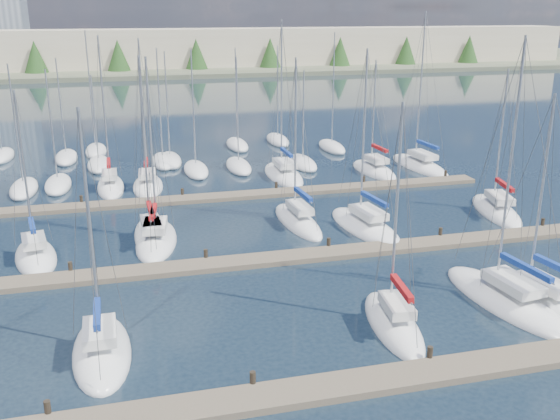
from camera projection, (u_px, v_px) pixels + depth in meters
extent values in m
plane|color=#1B2937|center=(191.00, 131.00, 79.32)|extent=(400.00, 400.00, 0.00)
cube|color=#6B5E4C|center=(352.00, 385.00, 25.87)|extent=(44.00, 1.80, 0.35)
cylinder|color=#2D261C|center=(48.00, 413.00, 23.82)|extent=(0.26, 0.26, 1.10)
cylinder|color=#2D261C|center=(253.00, 383.00, 25.70)|extent=(0.26, 0.26, 1.10)
cylinder|color=#2D261C|center=(429.00, 358.00, 27.59)|extent=(0.26, 0.26, 1.10)
cube|color=#6B5E4C|center=(272.00, 259.00, 38.76)|extent=(44.00, 1.80, 0.35)
cylinder|color=#2D261C|center=(71.00, 270.00, 36.71)|extent=(0.26, 0.26, 1.10)
cylinder|color=#2D261C|center=(206.00, 258.00, 38.60)|extent=(0.26, 0.26, 1.10)
cylinder|color=#2D261C|center=(329.00, 246.00, 40.48)|extent=(0.26, 0.26, 1.10)
cylinder|color=#2D261C|center=(440.00, 235.00, 42.37)|extent=(0.26, 0.26, 1.10)
cylinder|color=#2D261C|center=(542.00, 226.00, 44.26)|extent=(0.26, 0.26, 1.10)
cube|color=#6B5E4C|center=(232.00, 196.00, 51.65)|extent=(44.00, 1.80, 0.35)
cylinder|color=#2D261C|center=(82.00, 202.00, 49.60)|extent=(0.26, 0.26, 1.10)
cylinder|color=#2D261C|center=(183.00, 195.00, 51.49)|extent=(0.26, 0.26, 1.10)
cylinder|color=#2D261C|center=(276.00, 188.00, 53.38)|extent=(0.26, 0.26, 1.10)
cylinder|color=#2D261C|center=(364.00, 182.00, 55.26)|extent=(0.26, 0.26, 1.10)
cylinder|color=#2D261C|center=(445.00, 176.00, 57.15)|extent=(0.26, 0.26, 1.10)
ellipsoid|color=white|center=(365.00, 228.00, 44.53)|extent=(3.94, 9.06, 1.60)
cube|color=black|center=(365.00, 228.00, 44.53)|extent=(2.01, 4.36, 0.12)
cube|color=silver|center=(369.00, 212.00, 43.74)|extent=(1.95, 3.24, 0.50)
cylinder|color=#9EA0A5|center=(364.00, 133.00, 43.06)|extent=(0.14, 0.14, 11.37)
cylinder|color=#9EA0A5|center=(374.00, 201.00, 42.79)|extent=(0.56, 3.67, 0.10)
cube|color=navy|center=(374.00, 199.00, 42.76)|extent=(0.72, 3.40, 0.30)
ellipsoid|color=white|center=(102.00, 353.00, 28.40)|extent=(2.74, 7.05, 1.60)
cube|color=silver|center=(99.00, 332.00, 27.68)|extent=(1.48, 2.48, 0.50)
cylinder|color=#9EA0A5|center=(90.00, 223.00, 27.03)|extent=(0.14, 0.14, 10.09)
cylinder|color=#9EA0A5|center=(97.00, 316.00, 26.84)|extent=(0.15, 2.94, 0.10)
cube|color=navy|center=(97.00, 314.00, 26.80)|extent=(0.34, 2.71, 0.30)
ellipsoid|color=white|center=(283.00, 176.00, 58.27)|extent=(2.96, 8.83, 1.60)
cube|color=maroon|center=(283.00, 176.00, 58.27)|extent=(1.54, 4.24, 0.12)
cube|color=silver|center=(285.00, 163.00, 57.46)|extent=(1.62, 3.09, 0.50)
cylinder|color=#9EA0A5|center=(281.00, 94.00, 56.59)|extent=(0.14, 0.14, 12.96)
cylinder|color=#9EA0A5|center=(287.00, 154.00, 56.49)|extent=(0.10, 3.71, 0.10)
cube|color=navy|center=(287.00, 153.00, 56.45)|extent=(0.30, 3.41, 0.30)
ellipsoid|color=white|center=(148.00, 187.00, 54.59)|extent=(3.03, 7.22, 1.60)
cube|color=silver|center=(147.00, 174.00, 53.86)|extent=(1.57, 2.56, 0.50)
cylinder|color=#9EA0A5|center=(143.00, 108.00, 53.00)|extent=(0.14, 0.14, 11.55)
cylinder|color=#9EA0A5|center=(146.00, 163.00, 53.01)|extent=(0.30, 2.97, 0.10)
cube|color=maroon|center=(146.00, 162.00, 52.97)|extent=(0.48, 2.74, 0.30)
ellipsoid|color=white|center=(419.00, 167.00, 61.59)|extent=(3.45, 9.78, 1.60)
cube|color=black|center=(419.00, 167.00, 61.59)|extent=(1.77, 4.70, 0.12)
cube|color=silver|center=(423.00, 155.00, 60.75)|extent=(1.77, 3.46, 0.50)
cylinder|color=#9EA0A5|center=(421.00, 85.00, 59.85)|extent=(0.14, 0.14, 13.63)
cylinder|color=#9EA0A5|center=(428.00, 146.00, 59.73)|extent=(0.37, 4.04, 0.10)
cube|color=navy|center=(428.00, 145.00, 59.70)|extent=(0.55, 3.73, 0.30)
ellipsoid|color=white|center=(36.00, 258.00, 39.14)|extent=(3.54, 6.79, 1.60)
cube|color=black|center=(36.00, 258.00, 39.14)|extent=(1.80, 3.27, 0.12)
cube|color=silver|center=(34.00, 241.00, 38.46)|extent=(1.72, 2.46, 0.50)
cylinder|color=#9EA0A5|center=(24.00, 168.00, 37.81)|extent=(0.14, 0.14, 9.36)
cylinder|color=#9EA0A5|center=(32.00, 227.00, 37.69)|extent=(0.56, 2.69, 0.10)
cube|color=navy|center=(32.00, 225.00, 37.65)|extent=(0.72, 2.51, 0.30)
ellipsoid|color=white|center=(157.00, 242.00, 41.85)|extent=(3.70, 7.91, 1.60)
cube|color=maroon|center=(157.00, 242.00, 41.85)|extent=(1.88, 3.81, 0.12)
cube|color=silver|center=(155.00, 226.00, 41.09)|extent=(1.82, 2.84, 0.50)
cylinder|color=#9EA0A5|center=(151.00, 144.00, 40.38)|extent=(0.14, 0.14, 11.05)
cylinder|color=#9EA0A5|center=(153.00, 213.00, 40.19)|extent=(0.55, 3.18, 0.10)
cube|color=maroon|center=(153.00, 212.00, 40.15)|extent=(0.71, 2.95, 0.30)
ellipsoid|color=white|center=(393.00, 326.00, 30.88)|extent=(2.98, 7.22, 1.60)
cube|color=maroon|center=(393.00, 326.00, 30.88)|extent=(1.52, 3.48, 0.12)
cube|color=silver|center=(397.00, 305.00, 30.14)|extent=(1.48, 2.58, 0.50)
cylinder|color=#9EA0A5|center=(397.00, 207.00, 29.54)|extent=(0.14, 0.14, 9.92)
cylinder|color=#9EA0A5|center=(402.00, 290.00, 29.29)|extent=(0.44, 2.94, 0.10)
cube|color=maroon|center=(402.00, 288.00, 29.25)|extent=(0.61, 2.73, 0.30)
ellipsoid|color=white|center=(111.00, 188.00, 54.37)|extent=(2.35, 7.52, 1.60)
cube|color=black|center=(111.00, 188.00, 54.37)|extent=(1.22, 3.61, 0.12)
cube|color=silver|center=(110.00, 175.00, 53.62)|extent=(1.27, 2.64, 0.50)
cylinder|color=#9EA0A5|center=(104.00, 107.00, 52.77)|extent=(0.14, 0.14, 11.79)
cylinder|color=#9EA0A5|center=(109.00, 164.00, 52.75)|extent=(0.13, 3.15, 0.10)
cube|color=maroon|center=(108.00, 163.00, 52.71)|extent=(0.33, 2.90, 0.30)
ellipsoid|color=white|center=(496.00, 212.00, 47.95)|extent=(4.26, 8.56, 1.60)
cube|color=silver|center=(500.00, 197.00, 47.16)|extent=(1.99, 3.11, 0.50)
cylinder|color=#9EA0A5|center=(501.00, 135.00, 46.75)|extent=(0.14, 0.14, 9.69)
cylinder|color=#9EA0A5|center=(504.00, 187.00, 46.21)|extent=(0.85, 3.38, 0.10)
cube|color=maroon|center=(505.00, 185.00, 46.17)|extent=(0.98, 3.16, 0.30)
ellipsoid|color=white|center=(151.00, 239.00, 42.32)|extent=(2.51, 7.92, 1.60)
cube|color=silver|center=(151.00, 223.00, 41.56)|extent=(1.32, 2.79, 0.50)
cylinder|color=#9EA0A5|center=(144.00, 142.00, 40.84)|extent=(0.14, 0.14, 11.12)
cylinder|color=#9EA0A5|center=(151.00, 211.00, 40.66)|extent=(0.22, 3.30, 0.10)
cube|color=maroon|center=(151.00, 209.00, 40.63)|extent=(0.41, 3.04, 0.30)
ellipsoid|color=white|center=(536.00, 302.00, 33.30)|extent=(3.47, 8.40, 1.60)
cube|color=black|center=(536.00, 302.00, 33.30)|extent=(1.76, 4.05, 0.12)
cube|color=silver|center=(545.00, 283.00, 32.54)|extent=(1.67, 3.01, 0.50)
cylinder|color=#9EA0A5|center=(542.00, 191.00, 31.99)|extent=(0.14, 0.14, 9.96)
cylinder|color=#9EA0A5|center=(558.00, 269.00, 31.64)|extent=(0.61, 3.40, 0.10)
cube|color=navy|center=(558.00, 267.00, 31.60)|extent=(0.77, 3.16, 0.30)
ellipsoid|color=white|center=(504.00, 301.00, 33.42)|extent=(4.05, 9.56, 1.60)
cube|color=silver|center=(513.00, 283.00, 32.60)|extent=(2.01, 3.42, 0.50)
cylinder|color=#9EA0A5|center=(511.00, 164.00, 31.78)|extent=(0.14, 0.14, 12.70)
cylinder|color=#9EA0A5|center=(526.00, 269.00, 31.62)|extent=(0.56, 3.88, 0.10)
cube|color=navy|center=(526.00, 267.00, 31.58)|extent=(0.72, 3.59, 0.30)
ellipsoid|color=white|center=(374.00, 171.00, 59.81)|extent=(3.15, 7.75, 1.60)
cube|color=silver|center=(376.00, 159.00, 59.07)|extent=(1.64, 2.74, 0.50)
cylinder|color=#9EA0A5|center=(374.00, 111.00, 58.59)|extent=(0.14, 0.14, 9.34)
cylinder|color=#9EA0A5|center=(380.00, 150.00, 58.19)|extent=(0.30, 3.19, 0.10)
cube|color=maroon|center=(380.00, 148.00, 58.15)|extent=(0.48, 2.95, 0.30)
ellipsoid|color=white|center=(298.00, 223.00, 45.60)|extent=(2.73, 8.29, 1.60)
cube|color=silver|center=(300.00, 207.00, 44.83)|extent=(1.40, 2.93, 0.50)
cylinder|color=#9EA0A5|center=(295.00, 135.00, 44.20)|extent=(0.14, 0.14, 10.70)
cylinder|color=#9EA0A5|center=(303.00, 196.00, 43.91)|extent=(0.32, 3.43, 0.10)
cube|color=navy|center=(303.00, 194.00, 43.87)|extent=(0.50, 3.17, 0.30)
ellipsoid|color=white|center=(3.00, 156.00, 65.05)|extent=(2.20, 6.40, 1.40)
cylinder|color=#9EA0A5|center=(167.00, 104.00, 61.30)|extent=(0.12, 0.12, 10.14)
ellipsoid|color=white|center=(170.00, 161.00, 63.07)|extent=(2.20, 6.40, 1.40)
cylinder|color=#9EA0A5|center=(160.00, 103.00, 60.88)|extent=(0.12, 0.12, 10.49)
ellipsoid|color=white|center=(163.00, 162.00, 62.71)|extent=(2.20, 6.40, 1.40)
cylinder|color=#9EA0A5|center=(278.00, 91.00, 70.90)|extent=(0.12, 0.12, 10.06)
ellipsoid|color=white|center=(278.00, 140.00, 72.67)|extent=(2.20, 6.40, 1.40)
cylinder|color=#9EA0A5|center=(61.00, 106.00, 62.57)|extent=(0.12, 0.12, 9.39)
ellipsoid|color=white|center=(66.00, 158.00, 64.23)|extent=(2.20, 6.40, 1.40)
cylinder|color=#9EA0A5|center=(15.00, 124.00, 51.58)|extent=(0.12, 0.12, 9.85)
ellipsoid|color=white|center=(24.00, 189.00, 53.32)|extent=(2.20, 6.40, 1.40)
cylinder|color=#9EA0A5|center=(51.00, 125.00, 52.91)|extent=(0.12, 0.12, 9.30)
ellipsoid|color=white|center=(58.00, 185.00, 54.55)|extent=(2.20, 6.40, 1.40)
cylinder|color=#9EA0A5|center=(333.00, 88.00, 67.09)|extent=(0.12, 0.12, 11.68)
ellipsoid|color=white|center=(332.00, 147.00, 69.10)|extent=(2.20, 6.40, 1.40)
cylinder|color=#9EA0A5|center=(237.00, 110.00, 59.03)|extent=(0.12, 0.12, 9.76)
ellipsoid|color=white|center=(239.00, 167.00, 60.74)|extent=(2.20, 6.40, 1.40)
cylinder|color=#9EA0A5|center=(90.00, 89.00, 65.22)|extent=(0.12, 0.12, 11.95)
ellipsoid|color=white|center=(96.00, 151.00, 67.28)|extent=(2.20, 6.40, 1.40)
cylinder|color=#9EA0A5|center=(303.00, 114.00, 60.51)|extent=(0.12, 0.12, 8.46)
ellipsoid|color=white|center=(303.00, 163.00, 62.03)|extent=(2.20, 6.40, 1.40)
cylinder|color=#9EA0A5|center=(95.00, 117.00, 59.99)|extent=(0.12, 0.12, 8.12)
ellipsoid|color=white|center=(99.00, 165.00, 61.45)|extent=(2.20, 6.40, 1.40)
cylinder|color=#9EA0A5|center=(236.00, 95.00, 68.38)|extent=(0.12, 0.12, 10.00)
ellipsoid|color=white|center=(237.00, 145.00, 70.14)|extent=(2.20, 6.40, 1.40)
cylinder|color=#9EA0A5|center=(193.00, 108.00, 57.60)|extent=(0.12, 0.12, 10.54)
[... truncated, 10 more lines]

